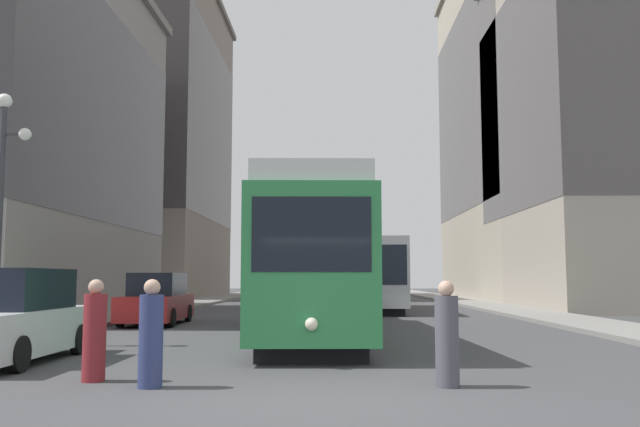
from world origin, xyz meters
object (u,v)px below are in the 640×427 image
Objects in this scene: streetcar at (312,262)px; pedestrian_on_sidewalk at (95,334)px; pedestrian_crossing_near at (151,337)px; parked_car_left_mid at (10,319)px; pedestrian_crossing_far at (447,337)px; transit_bus at (376,272)px; parked_car_left_near at (157,300)px; lamp_post_left_near at (1,178)px.

streetcar reaches higher than pedestrian_on_sidewalk.
pedestrian_on_sidewalk is at bearing 108.20° from pedestrian_crossing_near.
parked_car_left_mid is 8.52m from pedestrian_crossing_far.
transit_bus reaches higher than pedestrian_crossing_near.
parked_car_left_near is at bearing 41.15° from pedestrian_crossing_far.
transit_bus is at bearing 77.66° from streetcar.
streetcar is at bearing 46.53° from parked_car_left_mid.
parked_car_left_near is 13.43m from pedestrian_on_sidewalk.
pedestrian_on_sidewalk is (-5.98, -24.00, -1.20)m from transit_bus.
pedestrian_crossing_near is 1.22m from pedestrian_on_sidewalk.
pedestrian_crossing_far is (8.05, -13.61, -0.10)m from parked_car_left_near.
parked_car_left_mid is 2.87× the size of pedestrian_on_sidewalk.
pedestrian_on_sidewalk is (2.53, -2.36, -0.09)m from parked_car_left_mid.
transit_bus is 2.73× the size of parked_car_left_mid.
parked_car_left_mid is (0.00, -10.83, -0.00)m from parked_car_left_near.
parked_car_left_near is (-5.69, 4.58, -1.26)m from streetcar.
pedestrian_crossing_near is at bearing -126.66° from pedestrian_on_sidewalk.
pedestrian_crossing_far is at bearing -102.10° from pedestrian_on_sidewalk.
streetcar reaches higher than parked_car_left_near.
parked_car_left_mid is at bearing -91.80° from parked_car_left_near.
pedestrian_crossing_far is at bearing -77.30° from streetcar.
pedestrian_crossing_near is at bearing -47.83° from lamp_post_left_near.
pedestrian_on_sidewalk is 0.27× the size of lamp_post_left_near.
transit_bus is 7.81× the size of pedestrian_crossing_near.
parked_car_left_near and parked_car_left_mid have the same top height.
pedestrian_on_sidewalk is (-1.07, 0.59, -0.00)m from pedestrian_crossing_near.
pedestrian_crossing_near is 0.27× the size of lamp_post_left_near.
lamp_post_left_near reaches higher than streetcar.
pedestrian_crossing_near is (3.59, -2.95, -0.09)m from parked_car_left_mid.
streetcar is 7.41m from parked_car_left_near.
pedestrian_on_sidewalk is (2.53, -13.19, -0.09)m from parked_car_left_near.
parked_car_left_mid is at bearing -109.25° from transit_bus.
pedestrian_crossing_far is at bearing -30.65° from lamp_post_left_near.
pedestrian_crossing_near is (3.59, -13.78, -0.09)m from parked_car_left_near.
pedestrian_crossing_near is at bearing -99.09° from transit_bus.
parked_car_left_near is 3.01× the size of pedestrian_crossing_near.
pedestrian_crossing_near is 1.01× the size of pedestrian_crossing_far.
parked_car_left_near is at bearing 61.77° from pedestrian_crossing_near.
pedestrian_crossing_far is (-0.46, -24.43, -1.20)m from transit_bus.
parked_car_left_near reaches higher than pedestrian_crossing_far.
parked_car_left_near is 8.59m from lamp_post_left_near.
streetcar is 2.34× the size of lamp_post_left_near.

